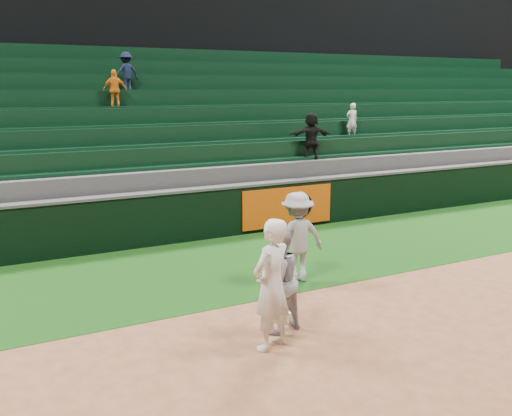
# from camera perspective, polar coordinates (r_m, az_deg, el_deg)

# --- Properties ---
(ground) EXTENTS (70.00, 70.00, 0.00)m
(ground) POSITION_cam_1_polar(r_m,az_deg,el_deg) (9.18, 3.24, -11.01)
(ground) COLOR brown
(ground) RESTS_ON ground
(foul_grass) EXTENTS (36.00, 4.20, 0.01)m
(foul_grass) POSITION_cam_1_polar(r_m,az_deg,el_deg) (11.68, -4.42, -5.91)
(foul_grass) COLOR #10370D
(foul_grass) RESTS_ON ground
(upper_deck) EXTENTS (40.00, 12.00, 12.00)m
(upper_deck) POSITION_cam_1_polar(r_m,az_deg,el_deg) (25.18, -18.54, 16.84)
(upper_deck) COLOR black
(upper_deck) RESTS_ON ground
(first_base) EXTENTS (0.51, 0.51, 0.09)m
(first_base) POSITION_cam_1_polar(r_m,az_deg,el_deg) (9.31, 2.55, -10.35)
(first_base) COLOR silver
(first_base) RESTS_ON ground
(first_baseman) EXTENTS (0.80, 0.67, 1.86)m
(first_baseman) POSITION_cam_1_polar(r_m,az_deg,el_deg) (7.88, 1.55, -7.67)
(first_baseman) COLOR white
(first_baseman) RESTS_ON ground
(baserunner) EXTENTS (0.90, 0.78, 1.59)m
(baserunner) POSITION_cam_1_polar(r_m,az_deg,el_deg) (8.46, 2.18, -7.25)
(baserunner) COLOR #9D9FA7
(baserunner) RESTS_ON ground
(base_coach) EXTENTS (1.13, 0.68, 1.70)m
(base_coach) POSITION_cam_1_polar(r_m,az_deg,el_deg) (10.62, 4.13, -2.93)
(base_coach) COLOR #92959E
(base_coach) RESTS_ON foul_grass
(field_wall) EXTENTS (36.00, 0.45, 1.25)m
(field_wall) POSITION_cam_1_polar(r_m,az_deg,el_deg) (13.51, -8.10, -0.78)
(field_wall) COLOR black
(field_wall) RESTS_ON ground
(stadium_seating) EXTENTS (36.00, 5.95, 5.08)m
(stadium_seating) POSITION_cam_1_polar(r_m,az_deg,el_deg) (16.88, -12.69, 5.25)
(stadium_seating) COLOR #3B3B3E
(stadium_seating) RESTS_ON ground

